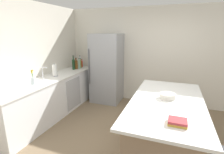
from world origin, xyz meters
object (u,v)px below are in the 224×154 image
at_px(hot_sauce_bottle, 82,64).
at_px(mixing_bowl, 168,96).
at_px(olive_oil_bottle, 80,64).
at_px(wine_bottle, 74,64).
at_px(sink_faucet, 43,73).
at_px(paper_towel_roll, 55,71).
at_px(whiskey_bottle, 76,64).
at_px(refrigerator, 107,69).
at_px(soda_bottle, 80,62).
at_px(cookbook_stack, 177,122).
at_px(flower_vase, 33,80).
at_px(gin_bottle, 79,64).
at_px(kitchen_island, 165,126).

height_order(hot_sauce_bottle, mixing_bowl, hot_sauce_bottle).
xyz_separation_m(olive_oil_bottle, wine_bottle, (-0.06, -0.27, 0.04)).
distance_m(sink_faucet, wine_bottle, 1.14).
distance_m(paper_towel_roll, wine_bottle, 0.79).
bearing_deg(whiskey_bottle, refrigerator, 16.05).
distance_m(soda_bottle, cookbook_stack, 3.83).
distance_m(soda_bottle, hot_sauce_bottle, 0.15).
distance_m(flower_vase, wine_bottle, 1.51).
height_order(sink_faucet, hot_sauce_bottle, sink_faucet).
height_order(refrigerator, sink_faucet, refrigerator).
relative_size(soda_bottle, whiskey_bottle, 1.03).
relative_size(hot_sauce_bottle, gin_bottle, 0.82).
xyz_separation_m(gin_bottle, whiskey_bottle, (-0.04, -0.09, 0.01)).
height_order(hot_sauce_bottle, gin_bottle, gin_bottle).
distance_m(olive_oil_bottle, gin_bottle, 0.10).
xyz_separation_m(sink_faucet, flower_vase, (0.06, -0.36, -0.06)).
xyz_separation_m(refrigerator, hot_sauce_bottle, (-0.83, 0.06, 0.07)).
distance_m(gin_bottle, whiskey_bottle, 0.10).
height_order(olive_oil_bottle, cookbook_stack, olive_oil_bottle).
xyz_separation_m(refrigerator, paper_towel_roll, (-0.88, -1.12, 0.11)).
bearing_deg(flower_vase, mixing_bowl, 3.99).
bearing_deg(sink_faucet, whiskey_bottle, 86.40).
height_order(refrigerator, gin_bottle, refrigerator).
bearing_deg(whiskey_bottle, soda_bottle, 104.40).
bearing_deg(soda_bottle, hot_sauce_bottle, -39.05).
bearing_deg(paper_towel_roll, soda_bottle, 92.52).
bearing_deg(refrigerator, mixing_bowl, -43.82).
relative_size(flower_vase, wine_bottle, 0.77).
relative_size(gin_bottle, wine_bottle, 0.74).
bearing_deg(paper_towel_roll, gin_bottle, 84.87).
distance_m(sink_faucet, hot_sauce_bottle, 1.53).
height_order(gin_bottle, wine_bottle, wine_bottle).
bearing_deg(olive_oil_bottle, flower_vase, -91.48).
bearing_deg(kitchen_island, wine_bottle, 151.41).
distance_m(gin_bottle, wine_bottle, 0.19).
bearing_deg(paper_towel_roll, olive_oil_bottle, 86.08).
xyz_separation_m(refrigerator, soda_bottle, (-0.94, 0.15, 0.11)).
bearing_deg(flower_vase, wine_bottle, 90.47).
xyz_separation_m(kitchen_island, paper_towel_roll, (-2.60, 0.62, 0.60)).
xyz_separation_m(flower_vase, whiskey_bottle, (0.02, 1.59, 0.04)).
height_order(soda_bottle, gin_bottle, soda_bottle).
height_order(gin_bottle, cookbook_stack, gin_bottle).
bearing_deg(soda_bottle, mixing_bowl, -34.09).
distance_m(paper_towel_roll, whiskey_bottle, 0.88).
bearing_deg(kitchen_island, paper_towel_roll, 166.61).
xyz_separation_m(flower_vase, gin_bottle, (0.06, 1.68, 0.02)).
bearing_deg(olive_oil_bottle, hot_sauce_bottle, 98.29).
distance_m(kitchen_island, whiskey_bottle, 3.02).
xyz_separation_m(paper_towel_roll, mixing_bowl, (2.60, -0.53, -0.10)).
bearing_deg(gin_bottle, cookbook_stack, -40.72).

